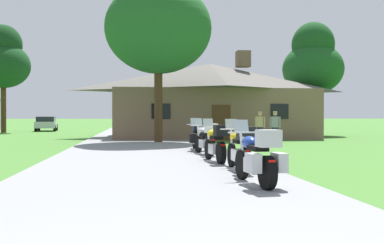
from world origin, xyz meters
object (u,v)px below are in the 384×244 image
Objects in this scene: motorcycle_blue_farthest_in_row at (197,137)px; tree_right_of_lodge at (313,62)px; motorcycle_yellow_second_in_row at (240,148)px; parked_silver_suv_far_left at (46,123)px; bystander_tan_shirt_near_lodge at (260,125)px; motorcycle_blue_nearest_to_camera at (258,158)px; tree_by_lodge_front at (158,16)px; motorcycle_yellow_third_in_row at (216,143)px; bystander_gray_shirt_beside_signpost at (275,126)px; motorcycle_silver_fourth_in_row at (205,139)px; tree_left_far at (3,60)px.

motorcycle_blue_farthest_in_row is 0.25× the size of tree_right_of_lodge.
parked_silver_suv_far_left reaches higher than motorcycle_yellow_second_in_row.
motorcycle_blue_farthest_in_row is 1.23× the size of bystander_tan_shirt_near_lodge.
tree_by_lodge_front reaches higher than motorcycle_blue_nearest_to_camera.
bystander_gray_shirt_beside_signpost reaches higher than motorcycle_yellow_third_in_row.
motorcycle_blue_farthest_in_row is at bearing 83.43° from motorcycle_yellow_third_in_row.
bystander_gray_shirt_beside_signpost is at bearing 149.24° from bystander_tan_shirt_near_lodge.
motorcycle_silver_fourth_in_row is (0.12, 7.43, 0.01)m from motorcycle_blue_nearest_to_camera.
motorcycle_silver_fourth_in_row is (0.11, 2.68, 0.00)m from motorcycle_yellow_third_in_row.
motorcycle_yellow_third_in_row is 1.00× the size of motorcycle_blue_farthest_in_row.
bystander_gray_shirt_beside_signpost reaches higher than motorcycle_silver_fourth_in_row.
motorcycle_yellow_third_in_row is 1.00× the size of motorcycle_silver_fourth_in_row.
motorcycle_yellow_third_in_row is 2.68m from motorcycle_silver_fourth_in_row.
motorcycle_blue_nearest_to_camera is 16.97m from tree_by_lodge_front.
tree_right_of_lodge is (12.00, 8.26, -1.32)m from tree_by_lodge_front.
motorcycle_blue_nearest_to_camera is 1.00× the size of motorcycle_yellow_third_in_row.
bystander_tan_shirt_near_lodge is at bearing 142.86° from bystander_gray_shirt_beside_signpost.
tree_by_lodge_front reaches higher than tree_right_of_lodge.
motorcycle_blue_nearest_to_camera is 9.57m from motorcycle_blue_farthest_in_row.
motorcycle_yellow_third_in_row is at bearing 95.82° from bystander_tan_shirt_near_lodge.
motorcycle_blue_farthest_in_row is at bearing -114.54° from bystander_gray_shirt_beside_signpost.
tree_by_lodge_front is at bearing 90.71° from motorcycle_yellow_third_in_row.
tree_by_lodge_front reaches higher than bystander_tan_shirt_near_lodge.
motorcycle_yellow_third_in_row is at bearing -119.39° from tree_right_of_lodge.
bystander_tan_shirt_near_lodge is 1.06m from bystander_gray_shirt_beside_signpost.
parked_silver_suv_far_left is (-15.10, 21.89, -0.17)m from bystander_tan_shirt_near_lodge.
tree_left_far is at bearing 126.81° from tree_by_lodge_front.
motorcycle_blue_farthest_in_row is 29.34m from parked_silver_suv_far_left.
motorcycle_yellow_second_in_row is 1.00× the size of motorcycle_blue_farthest_in_row.
motorcycle_silver_fourth_in_row is at bearing -103.40° from bystander_gray_shirt_beside_signpost.
tree_right_of_lodge reaches higher than motorcycle_blue_nearest_to_camera.
motorcycle_yellow_second_in_row is at bearing -89.65° from bystander_gray_shirt_beside_signpost.
motorcycle_blue_farthest_in_row is 0.44× the size of parked_silver_suv_far_left.
motorcycle_yellow_third_in_row and motorcycle_blue_farthest_in_row have the same top height.
tree_right_of_lodge is (6.10, 10.06, 4.55)m from bystander_gray_shirt_beside_signpost.
parked_silver_suv_far_left is at bearing 112.31° from motorcycle_blue_farthest_in_row.
motorcycle_yellow_third_in_row is at bearing -77.18° from parked_silver_suv_far_left.
motorcycle_silver_fourth_in_row is 1.00× the size of motorcycle_blue_farthest_in_row.
tree_left_far is at bearing 121.33° from motorcycle_blue_farthest_in_row.
motorcycle_blue_nearest_to_camera is 38.34m from parked_silver_suv_far_left.
tree_by_lodge_front is at bearing -53.19° from tree_left_far.
bystander_tan_shirt_near_lodge is (4.22, 14.87, 0.34)m from motorcycle_blue_nearest_to_camera.
bystander_tan_shirt_near_lodge and bystander_gray_shirt_beside_signpost have the same top height.
motorcycle_blue_nearest_to_camera is at bearing -95.36° from motorcycle_yellow_third_in_row.
motorcycle_yellow_second_in_row is at bearing -84.12° from tree_by_lodge_front.
tree_right_of_lodge is 25.64m from parked_silver_suv_far_left.
tree_by_lodge_front reaches higher than motorcycle_silver_fourth_in_row.
tree_by_lodge_front reaches higher than motorcycle_yellow_second_in_row.
tree_right_of_lodge is (6.64, 9.14, 4.55)m from bystander_tan_shirt_near_lodge.
bystander_gray_shirt_beside_signpost is at bearing -61.52° from parked_silver_suv_far_left.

